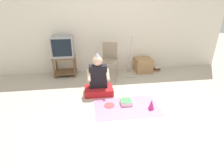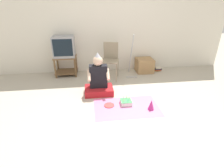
{
  "view_description": "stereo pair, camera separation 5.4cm",
  "coord_description": "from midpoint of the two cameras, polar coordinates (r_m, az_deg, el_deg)",
  "views": [
    {
      "loc": [
        -0.66,
        -2.46,
        1.78
      ],
      "look_at": [
        -0.23,
        0.58,
        0.35
      ],
      "focal_mm": 28.0,
      "sensor_mm": 36.0,
      "label": 1
    },
    {
      "loc": [
        -0.61,
        -2.46,
        1.78
      ],
      "look_at": [
        -0.23,
        0.58,
        0.35
      ],
      "focal_mm": 28.0,
      "sensor_mm": 36.0,
      "label": 2
    }
  ],
  "objects": [
    {
      "name": "party_cloth",
      "position": [
        3.32,
        4.38,
        -7.46
      ],
      "size": [
        1.21,
        0.76,
        0.01
      ],
      "color": "pink",
      "rests_on": "ground_plane"
    },
    {
      "name": "paper_plate",
      "position": [
        3.34,
        -1.33,
        -6.94
      ],
      "size": [
        0.2,
        0.2,
        0.01
      ],
      "color": "#D84C4C",
      "rests_on": "party_cloth"
    },
    {
      "name": "person_seated",
      "position": [
        3.69,
        -4.92,
        1.05
      ],
      "size": [
        0.59,
        0.43,
        0.89
      ],
      "color": "red",
      "rests_on": "ground_plane"
    },
    {
      "name": "tv_stand",
      "position": [
        4.8,
        -15.47,
        6.21
      ],
      "size": [
        0.57,
        0.46,
        0.51
      ],
      "color": "brown",
      "rests_on": "ground_plane"
    },
    {
      "name": "wall_back",
      "position": [
        4.86,
        -0.65,
        19.06
      ],
      "size": [
        6.4,
        0.06,
        2.55
      ],
      "color": "silver",
      "rests_on": "ground_plane"
    },
    {
      "name": "cardboard_box_stack",
      "position": [
        5.01,
        9.86,
        6.12
      ],
      "size": [
        0.45,
        0.45,
        0.38
      ],
      "color": "#A87F51",
      "rests_on": "ground_plane"
    },
    {
      "name": "book_pile",
      "position": [
        5.19,
        13.99,
        4.84
      ],
      "size": [
        0.2,
        0.15,
        0.11
      ],
      "color": "#A88933",
      "rests_on": "ground_plane"
    },
    {
      "name": "party_hat_blue",
      "position": [
        3.27,
        12.29,
        -6.5
      ],
      "size": [
        0.12,
        0.12,
        0.19
      ],
      "color": "#CC338C",
      "rests_on": "party_cloth"
    },
    {
      "name": "folding_chair",
      "position": [
        4.4,
        -1.22,
        8.57
      ],
      "size": [
        0.51,
        0.5,
        0.9
      ],
      "color": "gray",
      "rests_on": "ground_plane"
    },
    {
      "name": "tv",
      "position": [
        4.68,
        -16.12,
        11.63
      ],
      "size": [
        0.53,
        0.44,
        0.52
      ],
      "color": "#99999E",
      "rests_on": "tv_stand"
    },
    {
      "name": "ground_plane",
      "position": [
        3.1,
        5.24,
        -10.12
      ],
      "size": [
        16.0,
        16.0,
        0.0
      ],
      "primitive_type": "plane",
      "color": "#BCB29E"
    },
    {
      "name": "dust_mop",
      "position": [
        4.59,
        5.71,
        6.23
      ],
      "size": [
        0.28,
        0.44,
        1.1
      ],
      "color": "#B2ADA3",
      "rests_on": "ground_plane"
    },
    {
      "name": "birthday_cake",
      "position": [
        3.38,
        4.16,
        -5.87
      ],
      "size": [
        0.21,
        0.21,
        0.15
      ],
      "color": "white",
      "rests_on": "party_cloth"
    }
  ]
}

